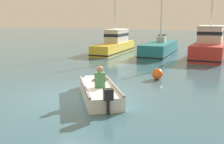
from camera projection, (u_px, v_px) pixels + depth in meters
ground_plane at (71, 97)px, 9.59m from camera, size 120.00×120.00×0.00m
rowboat_with_person at (99, 91)px, 9.39m from camera, size 2.83×3.26×1.19m
moored_boat_yellow at (115, 44)px, 22.14m from camera, size 2.09×6.50×4.57m
moored_boat_teal at (160, 49)px, 20.54m from camera, size 2.27×6.18×4.90m
moored_boat_red at (209, 46)px, 18.83m from camera, size 2.20×5.58×4.73m
mooring_buoy at (157, 74)px, 12.31m from camera, size 0.51×0.51×0.51m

